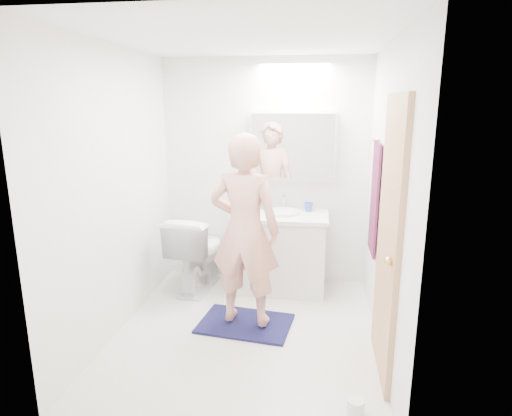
% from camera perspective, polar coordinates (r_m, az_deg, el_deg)
% --- Properties ---
extents(floor, '(2.50, 2.50, 0.00)m').
position_cam_1_polar(floor, '(3.92, -1.30, -15.93)').
color(floor, silver).
rests_on(floor, ground).
extents(ceiling, '(2.50, 2.50, 0.00)m').
position_cam_1_polar(ceiling, '(3.44, -1.53, 21.37)').
color(ceiling, white).
rests_on(ceiling, floor).
extents(wall_back, '(2.50, 0.00, 2.50)m').
position_cam_1_polar(wall_back, '(4.71, 1.17, 4.64)').
color(wall_back, white).
rests_on(wall_back, floor).
extents(wall_front, '(2.50, 0.00, 2.50)m').
position_cam_1_polar(wall_front, '(2.31, -6.66, -5.03)').
color(wall_front, white).
rests_on(wall_front, floor).
extents(wall_left, '(0.00, 2.50, 2.50)m').
position_cam_1_polar(wall_left, '(3.83, -17.86, 1.90)').
color(wall_left, white).
rests_on(wall_left, floor).
extents(wall_right, '(0.00, 2.50, 2.50)m').
position_cam_1_polar(wall_right, '(3.48, 16.74, 0.85)').
color(wall_right, white).
rests_on(wall_right, floor).
extents(vanity_cabinet, '(0.90, 0.55, 0.78)m').
position_cam_1_polar(vanity_cabinet, '(4.61, 3.35, -5.98)').
color(vanity_cabinet, silver).
rests_on(vanity_cabinet, floor).
extents(countertop, '(0.95, 0.58, 0.04)m').
position_cam_1_polar(countertop, '(4.49, 3.42, -1.04)').
color(countertop, white).
rests_on(countertop, vanity_cabinet).
extents(sink_basin, '(0.36, 0.36, 0.03)m').
position_cam_1_polar(sink_basin, '(4.51, 3.46, -0.52)').
color(sink_basin, silver).
rests_on(sink_basin, countertop).
extents(faucet, '(0.02, 0.02, 0.16)m').
position_cam_1_polar(faucet, '(4.68, 3.67, 0.82)').
color(faucet, white).
rests_on(faucet, countertop).
extents(medicine_cabinet, '(0.88, 0.14, 0.70)m').
position_cam_1_polar(medicine_cabinet, '(4.57, 4.84, 8.11)').
color(medicine_cabinet, white).
rests_on(medicine_cabinet, wall_back).
extents(mirror_panel, '(0.84, 0.01, 0.66)m').
position_cam_1_polar(mirror_panel, '(4.49, 4.78, 8.02)').
color(mirror_panel, silver).
rests_on(mirror_panel, medicine_cabinet).
extents(toilet, '(0.55, 0.85, 0.81)m').
position_cam_1_polar(toilet, '(4.65, -7.60, -5.69)').
color(toilet, white).
rests_on(toilet, floor).
extents(bath_rug, '(0.86, 0.64, 0.02)m').
position_cam_1_polar(bath_rug, '(4.03, -1.40, -14.88)').
color(bath_rug, '#12143A').
rests_on(bath_rug, floor).
extents(person, '(0.65, 0.47, 1.66)m').
position_cam_1_polar(person, '(3.70, -1.48, -3.00)').
color(person, tan).
rests_on(person, bath_rug).
extents(door, '(0.04, 0.80, 2.00)m').
position_cam_1_polar(door, '(3.20, 17.00, -4.02)').
color(door, tan).
rests_on(door, wall_right).
extents(door_knob, '(0.06, 0.06, 0.06)m').
position_cam_1_polar(door_knob, '(2.92, 17.00, -6.70)').
color(door_knob, gold).
rests_on(door_knob, door).
extents(towel, '(0.02, 0.42, 1.00)m').
position_cam_1_polar(towel, '(4.03, 15.25, 1.19)').
color(towel, '#111438').
rests_on(towel, wall_right).
extents(towel_hook, '(0.07, 0.02, 0.02)m').
position_cam_1_polar(towel_hook, '(3.96, 15.54, 8.56)').
color(towel_hook, silver).
rests_on(towel_hook, wall_right).
extents(soap_bottle_a, '(0.14, 0.14, 0.25)m').
position_cam_1_polar(soap_bottle_a, '(4.64, -0.12, 1.30)').
color(soap_bottle_a, beige).
rests_on(soap_bottle_a, countertop).
extents(soap_bottle_b, '(0.10, 0.10, 0.16)m').
position_cam_1_polar(soap_bottle_b, '(4.66, 1.31, 0.77)').
color(soap_bottle_b, '#62AAD3').
rests_on(soap_bottle_b, countertop).
extents(toothbrush_cup, '(0.11, 0.11, 0.09)m').
position_cam_1_polar(toothbrush_cup, '(4.62, 6.89, 0.13)').
color(toothbrush_cup, '#3B56B2').
rests_on(toothbrush_cup, countertop).
extents(toilet_paper_roll, '(0.11, 0.11, 0.10)m').
position_cam_1_polar(toilet_paper_roll, '(3.11, 12.92, -24.02)').
color(toilet_paper_roll, silver).
rests_on(toilet_paper_roll, floor).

